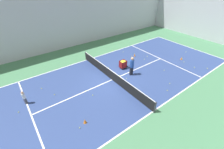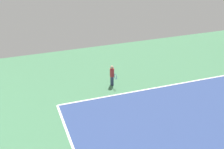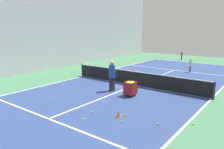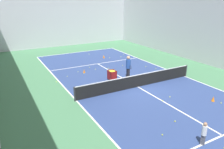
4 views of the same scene
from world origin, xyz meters
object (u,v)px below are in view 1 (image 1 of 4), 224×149
coach_at_net (132,65)px  child_midcourt (24,97)px  tennis_net (112,75)px  ball_cart (123,63)px  training_cone_1 (135,55)px  training_cone_0 (85,121)px

coach_at_net → child_midcourt: coach_at_net is taller
tennis_net → ball_cart: (-0.99, 2.12, 0.09)m
child_midcourt → ball_cart: 8.98m
child_midcourt → training_cone_1: 11.82m
tennis_net → training_cone_0: size_ratio=29.63×
tennis_net → ball_cart: bearing=115.0°
coach_at_net → training_cone_1: coach_at_net is taller
tennis_net → training_cone_1: 5.42m
coach_at_net → child_midcourt: (-1.80, -8.80, -0.42)m
tennis_net → ball_cart: tennis_net is taller
tennis_net → training_cone_1: (-2.20, 4.94, -0.34)m
tennis_net → training_cone_0: tennis_net is taller
coach_at_net → ball_cart: size_ratio=2.23×
training_cone_0 → child_midcourt: bearing=-147.7°
tennis_net → child_midcourt: 6.99m
coach_at_net → training_cone_0: (2.35, -6.18, -0.89)m
tennis_net → ball_cart: size_ratio=11.82×
coach_at_net → ball_cart: (-1.40, 0.16, -0.47)m
ball_cart → training_cone_0: 7.38m
tennis_net → coach_at_net: size_ratio=5.29×
ball_cart → training_cone_1: size_ratio=2.66×
tennis_net → coach_at_net: bearing=78.3°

